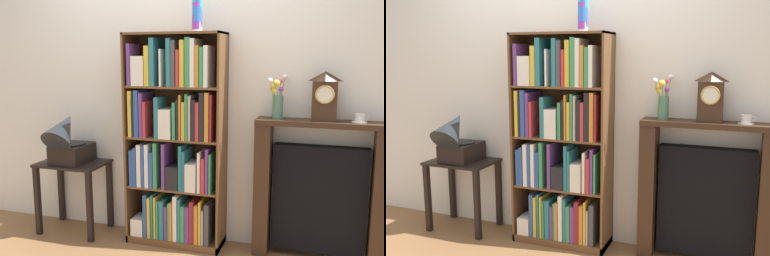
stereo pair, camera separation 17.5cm
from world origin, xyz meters
TOP-DOWN VIEW (x-y plane):
  - ground_plane at (0.00, 0.00)m, footprint 7.48×6.40m
  - wall_back at (0.10, 0.28)m, footprint 4.48×0.08m
  - bookshelf at (-0.00, 0.07)m, footprint 0.81×0.31m
  - cup_stack at (0.19, 0.06)m, footprint 0.08×0.08m
  - side_table_left at (-0.96, 0.03)m, footprint 0.59×0.41m
  - gramophone at (-0.96, -0.04)m, footprint 0.28×0.49m
  - fireplace_mantel at (1.15, 0.14)m, footprint 0.98×0.22m
  - mantel_clock at (1.15, 0.12)m, footprint 0.18×0.12m
  - flower_vase at (0.81, 0.12)m, footprint 0.13×0.20m
  - teacup_with_saucer at (1.41, 0.13)m, footprint 0.12×0.11m

SIDE VIEW (x-z plane):
  - ground_plane at x=0.00m, z-range -0.02..0.00m
  - side_table_left at x=-0.96m, z-range 0.16..0.80m
  - fireplace_mantel at x=1.15m, z-range -0.01..1.09m
  - bookshelf at x=0.00m, z-range -0.05..1.71m
  - gramophone at x=-0.96m, z-range 0.60..1.11m
  - teacup_with_saucer at x=1.41m, z-range 1.09..1.16m
  - flower_vase at x=0.81m, z-range 1.07..1.41m
  - mantel_clock at x=1.15m, z-range 1.10..1.46m
  - wall_back at x=0.10m, z-range 0.00..2.60m
  - cup_stack at x=0.19m, z-range 1.75..2.03m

